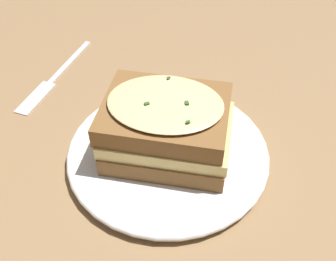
% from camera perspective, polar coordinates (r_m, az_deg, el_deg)
% --- Properties ---
extents(ground_plane, '(2.40, 2.40, 0.00)m').
position_cam_1_polar(ground_plane, '(0.48, 1.49, -4.58)').
color(ground_plane, olive).
extents(dinner_plate, '(0.24, 0.24, 0.01)m').
position_cam_1_polar(dinner_plate, '(0.48, 0.00, -3.14)').
color(dinner_plate, white).
rests_on(dinner_plate, ground_plane).
extents(sandwich, '(0.15, 0.17, 0.07)m').
position_cam_1_polar(sandwich, '(0.45, -0.17, 0.65)').
color(sandwich, brown).
rests_on(sandwich, dinner_plate).
extents(fork, '(0.18, 0.10, 0.00)m').
position_cam_1_polar(fork, '(0.62, -16.84, 6.68)').
color(fork, silver).
rests_on(fork, ground_plane).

